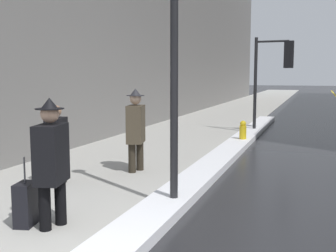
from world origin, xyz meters
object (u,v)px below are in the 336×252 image
Objects in this scene: rolling_suitcase at (26,204)px; lamp_post at (174,23)px; traffic_light_near at (277,65)px; pedestrian_trailing at (51,158)px; fire_hydrant at (243,133)px; pedestrian_in_fedora at (136,127)px; pedestrian_in_glasses at (57,141)px.

lamp_post is at bearing 118.56° from rolling_suitcase.
rolling_suitcase is at bearing -97.90° from traffic_light_near.
lamp_post is 2.65× the size of pedestrian_trailing.
traffic_light_near is 4.72× the size of fire_hydrant.
rolling_suitcase is at bearing -14.75° from pedestrian_in_fedora.
traffic_light_near is at bearing 85.57° from lamp_post.
lamp_post is at bearing 124.87° from pedestrian_trailing.
lamp_post is 8.88m from traffic_light_near.
pedestrian_in_glasses is 6.25m from fire_hydrant.
pedestrian_in_fedora is at bearing -109.57° from fire_hydrant.
rolling_suitcase reaches higher than fire_hydrant.
pedestrian_trailing is 7.78m from fire_hydrant.
rolling_suitcase is (-2.30, -10.28, -2.07)m from traffic_light_near.
rolling_suitcase is (-1.61, -1.44, -2.48)m from lamp_post.
traffic_light_near reaches higher than rolling_suitcase.
pedestrian_in_glasses reaches higher than rolling_suitcase.
pedestrian_trailing is 0.99× the size of pedestrian_in_fedora.
pedestrian_trailing reaches higher than rolling_suitcase.
lamp_post is 3.12× the size of pedestrian_in_glasses.
pedestrian_in_fedora is at bearing 127.22° from lamp_post.
lamp_post is at bearing 24.04° from pedestrian_in_fedora.
traffic_light_near is at bearing 154.23° from rolling_suitcase.
traffic_light_near is 1.89× the size of pedestrian_in_fedora.
traffic_light_near is 8.99m from pedestrian_in_glasses.
traffic_light_near is 1.90× the size of pedestrian_trailing.
lamp_post is 2.60m from pedestrian_trailing.
pedestrian_trailing reaches higher than fire_hydrant.
pedestrian_trailing is at bearing 19.54° from pedestrian_in_glasses.
pedestrian_in_fedora is 3.50m from rolling_suitcase.
lamp_post is at bearing -90.06° from fire_hydrant.
pedestrian_trailing is at bearing -95.94° from traffic_light_near.
traffic_light_near is 3.48× the size of rolling_suitcase.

